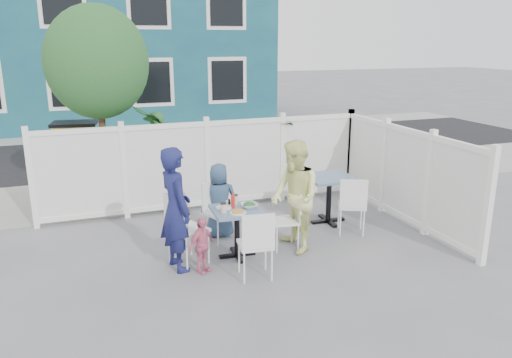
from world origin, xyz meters
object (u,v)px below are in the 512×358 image
object	(u,v)px
main_table	(237,220)
man	(176,209)
chair_left	(183,225)
chair_right	(290,215)
chair_near	(257,241)
toddler	(202,245)
chair_back	(217,206)
boy	(219,201)
woman	(295,197)
spare_table	(329,187)
utility_cabinet	(78,161)

from	to	relation	value
main_table	man	size ratio (longest dim) A/B	0.42
chair_left	chair_right	xyz separation A→B (m)	(1.60, 0.06, -0.08)
chair_near	man	xyz separation A→B (m)	(-0.88, 0.69, 0.30)
chair_left	man	world-z (taller)	man
chair_near	toddler	world-z (taller)	chair_near
chair_near	main_table	bearing A→B (deg)	98.34
chair_near	man	size ratio (longest dim) A/B	0.55
chair_right	chair_back	bearing A→B (deg)	60.48
chair_back	boy	xyz separation A→B (m)	(0.06, 0.08, 0.06)
chair_left	chair_near	size ratio (longest dim) A/B	1.09
woman	toddler	xyz separation A→B (m)	(-1.44, -0.25, -0.43)
chair_left	chair_back	xyz separation A→B (m)	(0.69, 0.76, -0.07)
chair_back	chair_near	size ratio (longest dim) A/B	0.97
chair_right	woman	world-z (taller)	woman
spare_table	boy	world-z (taller)	boy
woman	boy	world-z (taller)	woman
utility_cabinet	chair_near	xyz separation A→B (m)	(2.04, -4.54, -0.17)
chair_near	utility_cabinet	bearing A→B (deg)	121.32
boy	man	bearing A→B (deg)	58.65
spare_table	toddler	size ratio (longest dim) A/B	1.05
spare_table	toddler	bearing A→B (deg)	-155.62
woman	boy	size ratio (longest dim) A/B	1.39
man	chair_right	bearing A→B (deg)	-97.76
chair_left	toddler	size ratio (longest dim) A/B	1.32
utility_cabinet	boy	world-z (taller)	utility_cabinet
main_table	boy	bearing A→B (deg)	91.32
utility_cabinet	boy	xyz separation A→B (m)	(2.00, -2.97, -0.12)
woman	toddler	distance (m)	1.53
spare_table	main_table	bearing A→B (deg)	-157.01
utility_cabinet	toddler	world-z (taller)	utility_cabinet
main_table	chair_left	xyz separation A→B (m)	(-0.77, -0.02, 0.04)
woman	toddler	size ratio (longest dim) A/B	2.14
chair_right	woman	bearing A→B (deg)	-159.85
man	toddler	bearing A→B (deg)	-144.14
boy	main_table	bearing A→B (deg)	103.46
utility_cabinet	chair_left	world-z (taller)	utility_cabinet
spare_table	boy	bearing A→B (deg)	179.24
chair_back	chair_near	world-z (taller)	chair_near
chair_near	toddler	distance (m)	0.76
woman	utility_cabinet	bearing A→B (deg)	-145.22
spare_table	chair_left	bearing A→B (deg)	-162.95
chair_left	toddler	xyz separation A→B (m)	(0.18, -0.31, -0.21)
chair_right	man	xyz separation A→B (m)	(-1.69, -0.12, 0.33)
chair_left	man	distance (m)	0.27
chair_left	chair_back	bearing A→B (deg)	112.67
man	toddler	world-z (taller)	man
utility_cabinet	boy	size ratio (longest dim) A/B	1.21
main_table	chair_near	bearing A→B (deg)	-88.85
spare_table	man	distance (m)	2.88
man	toddler	distance (m)	0.59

